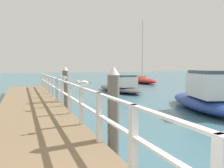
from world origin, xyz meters
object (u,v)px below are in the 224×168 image
dock_piling_near (113,113)px  seagull_background (64,78)px  dock_piling_far (66,89)px  boat_2 (120,86)px  boat_3 (141,80)px  boat_4 (204,97)px  seagull_foreground (84,83)px

dock_piling_near → seagull_background: 4.36m
dock_piling_far → boat_2: (6.03, 6.64, -0.62)m
dock_piling_near → dock_piling_far: (0.00, 6.07, 0.00)m
boat_3 → boat_4: boat_3 is taller
dock_piling_near → boat_3: bearing=58.6°
dock_piling_near → dock_piling_far: size_ratio=1.00×
dock_piling_far → seagull_foreground: (-0.39, -4.84, 0.65)m
seagull_foreground → boat_4: bearing=-78.8°
dock_piling_far → boat_3: (12.92, 15.08, -0.69)m
boat_3 → boat_2: bearing=52.6°
dock_piling_near → boat_4: (6.59, 3.70, -0.45)m
seagull_foreground → boat_2: bearing=-37.4°
seagull_foreground → boat_3: boat_3 is taller
dock_piling_near → boat_3: (12.92, 21.15, -0.69)m
seagull_foreground → boat_4: 7.48m
dock_piling_far → dock_piling_near: bearing=-90.0°
dock_piling_far → boat_3: 19.87m
dock_piling_far → boat_3: bearing=49.4°
seagull_foreground → seagull_background: same height
boat_2 → boat_3: boat_3 is taller
dock_piling_near → boat_2: 14.09m
seagull_foreground → boat_3: (13.31, 19.92, -1.34)m
seagull_background → boat_3: 21.52m
boat_2 → boat_4: 9.04m
seagull_foreground → boat_2: size_ratio=0.07×
seagull_background → boat_4: bearing=-41.0°
seagull_foreground → seagull_background: size_ratio=1.16×
boat_4 → boat_2: bearing=-66.9°
dock_piling_near → seagull_foreground: 1.45m
seagull_background → boat_4: 7.09m
dock_piling_far → boat_2: bearing=47.8°
dock_piling_near → dock_piling_far: same height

